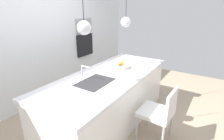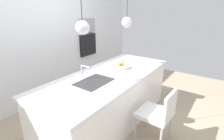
{
  "view_description": "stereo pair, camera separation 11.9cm",
  "coord_description": "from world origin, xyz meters",
  "px_view_note": "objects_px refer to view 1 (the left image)",
  "views": [
    {
      "loc": [
        -2.21,
        -1.48,
        1.92
      ],
      "look_at": [
        0.1,
        0.0,
        0.93
      ],
      "focal_mm": 27.87,
      "sensor_mm": 36.0,
      "label": 1
    },
    {
      "loc": [
        -2.15,
        -1.58,
        1.92
      ],
      "look_at": [
        0.1,
        0.0,
        0.93
      ],
      "focal_mm": 27.87,
      "sensor_mm": 36.0,
      "label": 2
    }
  ],
  "objects_px": {
    "fruit_bowl": "(122,66)",
    "chair_near": "(160,111)",
    "oven": "(85,45)",
    "microwave": "(84,26)"
  },
  "relations": [
    {
      "from": "fruit_bowl",
      "to": "chair_near",
      "type": "distance_m",
      "value": 1.05
    },
    {
      "from": "chair_near",
      "to": "fruit_bowl",
      "type": "bearing_deg",
      "value": 65.94
    },
    {
      "from": "oven",
      "to": "chair_near",
      "type": "height_order",
      "value": "oven"
    },
    {
      "from": "fruit_bowl",
      "to": "chair_near",
      "type": "xyz_separation_m",
      "value": [
        -0.39,
        -0.87,
        -0.44
      ]
    },
    {
      "from": "fruit_bowl",
      "to": "microwave",
      "type": "bearing_deg",
      "value": 62.94
    },
    {
      "from": "fruit_bowl",
      "to": "chair_near",
      "type": "bearing_deg",
      "value": -114.06
    },
    {
      "from": "fruit_bowl",
      "to": "chair_near",
      "type": "height_order",
      "value": "fruit_bowl"
    },
    {
      "from": "oven",
      "to": "chair_near",
      "type": "relative_size",
      "value": 0.66
    },
    {
      "from": "microwave",
      "to": "fruit_bowl",
      "type": "bearing_deg",
      "value": -117.06
    },
    {
      "from": "microwave",
      "to": "chair_near",
      "type": "distance_m",
      "value": 2.93
    }
  ]
}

